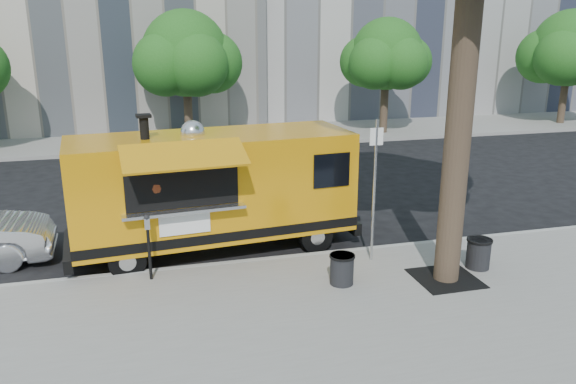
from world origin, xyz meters
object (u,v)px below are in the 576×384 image
(sign_post, at_px, (374,183))
(trash_bin_left, at_px, (342,268))
(trash_bin_right, at_px, (479,252))
(parking_meter, at_px, (148,239))
(food_truck, at_px, (213,188))
(far_tree_d, at_px, (570,48))
(far_tree_b, at_px, (185,54))
(far_tree_c, at_px, (387,54))

(sign_post, bearing_deg, trash_bin_left, -137.03)
(sign_post, xyz_separation_m, trash_bin_right, (1.95, -0.93, -1.37))
(parking_meter, height_order, food_truck, food_truck)
(parking_meter, xyz_separation_m, food_truck, (1.45, 1.52, 0.50))
(sign_post, bearing_deg, far_tree_d, 40.70)
(food_truck, height_order, trash_bin_right, food_truck)
(food_truck, relative_size, trash_bin_left, 11.12)
(sign_post, xyz_separation_m, trash_bin_left, (-1.00, -0.94, -1.38))
(sign_post, height_order, parking_meter, sign_post)
(food_truck, relative_size, trash_bin_right, 10.56)
(trash_bin_left, bearing_deg, parking_meter, 162.24)
(sign_post, bearing_deg, parking_meter, 177.48)
(far_tree_b, relative_size, trash_bin_left, 9.31)
(far_tree_d, bearing_deg, parking_meter, -146.40)
(far_tree_b, distance_m, far_tree_c, 9.01)
(far_tree_b, bearing_deg, far_tree_c, -1.91)
(far_tree_b, height_order, sign_post, far_tree_b)
(far_tree_d, xyz_separation_m, trash_bin_right, (-14.50, -15.08, -3.41))
(sign_post, height_order, trash_bin_right, sign_post)
(food_truck, bearing_deg, far_tree_b, 82.25)
(far_tree_c, relative_size, food_truck, 0.79)
(food_truck, bearing_deg, sign_post, -34.22)
(far_tree_d, xyz_separation_m, sign_post, (-16.45, -14.15, -2.04))
(far_tree_d, xyz_separation_m, trash_bin_left, (-17.45, -15.09, -3.42))
(parking_meter, bearing_deg, food_truck, 46.34)
(far_tree_d, distance_m, sign_post, 21.79)
(food_truck, bearing_deg, far_tree_d, 27.21)
(trash_bin_right, bearing_deg, sign_post, 154.42)
(trash_bin_right, bearing_deg, trash_bin_left, -179.96)
(parking_meter, xyz_separation_m, trash_bin_left, (3.55, -1.14, -0.52))
(sign_post, xyz_separation_m, food_truck, (-3.10, 1.72, -0.36))
(parking_meter, relative_size, trash_bin_right, 2.15)
(far_tree_d, distance_m, trash_bin_left, 23.32)
(trash_bin_left, height_order, trash_bin_right, trash_bin_right)
(parking_meter, height_order, trash_bin_right, parking_meter)
(far_tree_b, bearing_deg, sign_post, -79.85)
(parking_meter, distance_m, trash_bin_left, 3.76)
(far_tree_b, height_order, food_truck, far_tree_b)
(food_truck, bearing_deg, trash_bin_left, -56.92)
(far_tree_c, height_order, far_tree_d, far_tree_d)
(far_tree_c, bearing_deg, sign_post, -114.81)
(sign_post, distance_m, parking_meter, 4.64)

